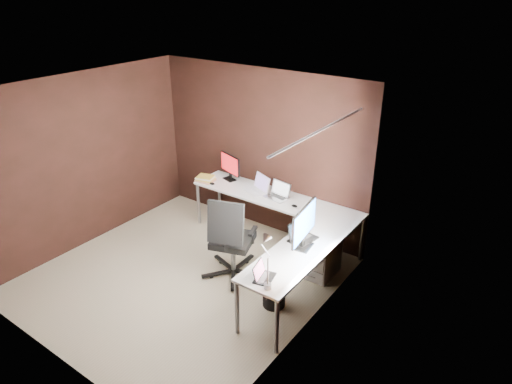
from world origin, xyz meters
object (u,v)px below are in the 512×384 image
Objects in this scene: monitor_left at (230,166)px; office_chair at (232,253)px; monitor_right at (304,225)px; laptop_black_small at (262,275)px; laptop_white at (258,188)px; laptop_black_big at (301,235)px; laptop_silver at (278,194)px; wastebasket at (274,294)px; book_stack at (205,179)px; drawer_pedestal at (320,253)px; desk_lamp at (266,254)px.

office_chair is (0.97, -1.20, -0.62)m from monitor_left.
monitor_right reaches higher than laptop_black_small.
laptop_white is 1.48m from laptop_black_big.
wastebasket is at bearing -50.35° from laptop_silver.
monitor_left is at bearing 45.04° from book_stack.
monitor_right is 1.77× the size of laptop_silver.
monitor_right is 2.05× the size of wastebasket.
monitor_right is 0.31m from laptop_black_big.
office_chair reaches higher than drawer_pedestal.
wastebasket is (-0.18, -0.33, -0.87)m from monitor_right.
office_chair reaches higher than wastebasket.
desk_lamp is at bearing -29.95° from laptop_white.
laptop_black_big reaches higher than laptop_silver.
wastebasket is at bearing 3.92° from laptop_black_small.
laptop_silver is at bearing 11.97° from monitor_left.
monitor_right reaches higher than drawer_pedestal.
desk_lamp is at bearing -35.78° from book_stack.
desk_lamp reaches higher than wastebasket.
laptop_black_big is at bearing -0.92° from office_chair.
laptop_silver is 1.64m from wastebasket.
laptop_black_big is at bearing -35.44° from laptop_silver.
monitor_right is at bearing -134.31° from laptop_black_big.
office_chair is (-1.02, 0.71, -0.74)m from desk_lamp.
laptop_black_small is (1.30, -1.77, -0.01)m from laptop_white.
drawer_pedestal is 1.89× the size of wastebasket.
laptop_white reaches higher than book_stack.
wastebasket is (1.15, -1.30, -0.62)m from laptop_white.
laptop_black_small is at bearing 169.64° from desk_lamp.
monitor_left is 1.25× the size of laptop_silver.
monitor_left is at bearing 53.51° from monitor_right.
monitor_left is 0.99m from laptop_silver.
laptop_white is at bearing 46.13° from monitor_right.
drawer_pedestal is at bearing 1.28° from laptop_black_big.
monitor_left is 2.39m from wastebasket.
laptop_white is 0.91m from book_stack.
desk_lamp is (1.02, -1.81, 0.31)m from laptop_silver.
monitor_right is 0.83m from laptop_black_small.
office_chair is 0.84m from wastebasket.
drawer_pedestal is 0.51× the size of office_chair.
drawer_pedestal is at bearing 19.72° from office_chair.
monitor_left is 0.64m from laptop_white.
book_stack is at bearing 124.60° from office_chair.
monitor_right reaches higher than laptop_white.
drawer_pedestal is 0.92× the size of monitor_right.
monitor_left is at bearing 158.54° from desk_lamp.
laptop_black_big is (1.83, -0.92, -0.18)m from monitor_left.
laptop_white is 2.30m from desk_lamp.
drawer_pedestal is 1.62× the size of laptop_black_big.
office_chair is at bearing 41.44° from laptop_black_small.
monitor_left is 1.56× the size of laptop_black_small.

